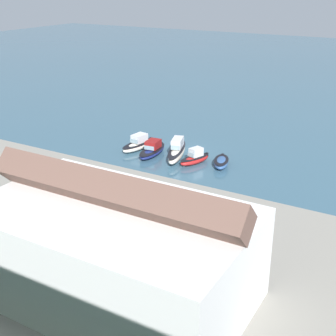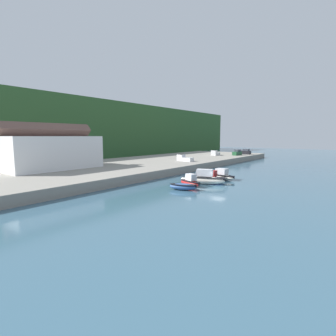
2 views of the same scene
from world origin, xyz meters
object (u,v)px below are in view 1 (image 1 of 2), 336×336
at_px(moored_boat_1, 195,158).
at_px(moored_boat_4, 138,144).
at_px(moored_boat_2, 177,151).
at_px(moored_boat_3, 152,150).
at_px(moored_boat_0, 221,162).

relative_size(moored_boat_1, moored_boat_4, 0.79).
bearing_deg(moored_boat_4, moored_boat_2, -175.53).
bearing_deg(moored_boat_3, moored_boat_2, -174.87).
bearing_deg(moored_boat_1, moored_boat_2, 6.93).
distance_m(moored_boat_0, moored_boat_1, 3.72).
bearing_deg(moored_boat_0, moored_boat_1, -5.32).
xyz_separation_m(moored_boat_0, moored_boat_3, (10.56, 0.89, 0.16)).
xyz_separation_m(moored_boat_0, moored_boat_4, (13.67, -0.13, 0.23)).
bearing_deg(moored_boat_4, moored_boat_1, -178.70).
height_order(moored_boat_1, moored_boat_3, moored_boat_1).
bearing_deg(moored_boat_1, moored_boat_4, 13.43).
relative_size(moored_boat_1, moored_boat_2, 0.62).
bearing_deg(moored_boat_2, moored_boat_4, -20.59).
distance_m(moored_boat_0, moored_boat_2, 6.88).
relative_size(moored_boat_1, moored_boat_3, 0.78).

